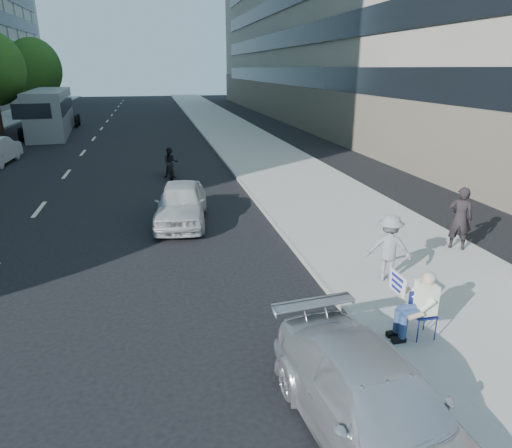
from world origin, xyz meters
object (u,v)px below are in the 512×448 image
object	(u,v)px
bus	(51,112)
white_sedan_near	(181,203)
seated_protester	(418,301)
motorcycle	(171,164)
parked_sedan	(375,407)
jogger	(389,248)
pedestrian_woman	(460,218)

from	to	relation	value
bus	white_sedan_near	bearing A→B (deg)	-76.28
seated_protester	motorcycle	world-z (taller)	seated_protester
white_sedan_near	bus	world-z (taller)	bus
seated_protester	white_sedan_near	size ratio (longest dim) A/B	0.33
parked_sedan	white_sedan_near	xyz separation A→B (m)	(-1.90, 10.18, 0.06)
seated_protester	jogger	size ratio (longest dim) A/B	0.81
white_sedan_near	pedestrian_woman	bearing A→B (deg)	-23.26
seated_protester	parked_sedan	size ratio (longest dim) A/B	0.31
white_sedan_near	motorcycle	distance (m)	6.77
motorcycle	bus	world-z (taller)	bus
jogger	pedestrian_woman	distance (m)	3.17
pedestrian_woman	parked_sedan	xyz separation A→B (m)	(-5.38, -5.81, -0.41)
parked_sedan	white_sedan_near	size ratio (longest dim) A/B	1.07
jogger	motorcycle	world-z (taller)	jogger
pedestrian_woman	white_sedan_near	distance (m)	8.50
motorcycle	bus	distance (m)	19.69
pedestrian_woman	white_sedan_near	size ratio (longest dim) A/B	0.44
jogger	pedestrian_woman	size ratio (longest dim) A/B	0.92
jogger	parked_sedan	world-z (taller)	jogger
white_sedan_near	motorcycle	xyz separation A→B (m)	(-0.04, 6.77, -0.04)
parked_sedan	pedestrian_woman	bearing A→B (deg)	41.58
seated_protester	motorcycle	distance (m)	15.36
parked_sedan	white_sedan_near	distance (m)	10.35
motorcycle	seated_protester	bearing A→B (deg)	-71.05
seated_protester	bus	size ratio (longest dim) A/B	0.11
pedestrian_woman	white_sedan_near	bearing A→B (deg)	3.62
parked_sedan	motorcycle	world-z (taller)	motorcycle
bus	pedestrian_woman	bearing A→B (deg)	-66.74
pedestrian_woman	jogger	bearing A→B (deg)	60.49
motorcycle	white_sedan_near	bearing A→B (deg)	-85.06
seated_protester	bus	bearing A→B (deg)	110.53
jogger	pedestrian_woman	xyz separation A→B (m)	(2.85, 1.39, 0.07)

